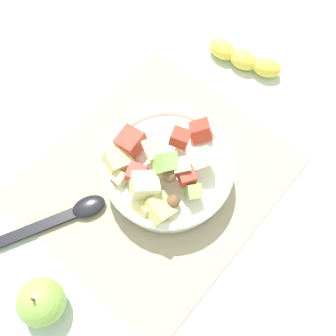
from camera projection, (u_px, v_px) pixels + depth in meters
name	position (u px, v px, depth m)	size (l,w,h in m)	color
ground_plane	(157.00, 179.00, 0.73)	(2.40, 2.40, 0.00)	silver
placemat	(157.00, 179.00, 0.72)	(0.41, 0.37, 0.01)	tan
salad_bowl	(167.00, 170.00, 0.69)	(0.22, 0.22, 0.12)	white
serving_spoon	(63.00, 217.00, 0.69)	(0.21, 0.12, 0.01)	black
whole_apple	(41.00, 302.00, 0.61)	(0.07, 0.07, 0.08)	#8CB74C
banana_whole	(244.00, 59.00, 0.80)	(0.07, 0.15, 0.04)	yellow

